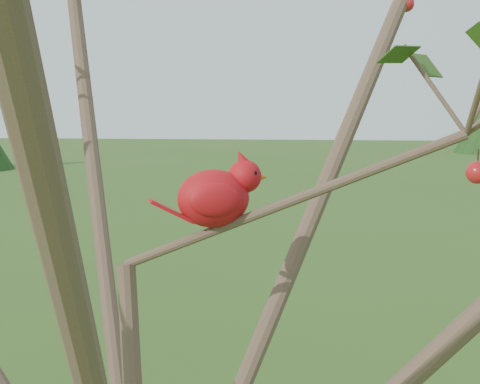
{
  "coord_description": "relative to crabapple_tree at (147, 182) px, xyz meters",
  "views": [
    {
      "loc": [
        0.29,
        -1.1,
        2.25
      ],
      "look_at": [
        0.17,
        0.1,
        2.09
      ],
      "focal_mm": 50.0,
      "sensor_mm": 36.0,
      "label": 1
    }
  ],
  "objects": [
    {
      "name": "distant_trees",
      "position": [
        -4.75,
        22.91,
        -0.67
      ],
      "size": [
        36.9,
        14.23,
        3.24
      ],
      "color": "#4A3427",
      "rests_on": "ground"
    },
    {
      "name": "crabapple_tree",
      "position": [
        0.0,
        0.0,
        0.0
      ],
      "size": [
        2.35,
        2.05,
        2.95
      ],
      "color": "#4A3427",
      "rests_on": "ground"
    },
    {
      "name": "cardinal",
      "position": [
        0.1,
        0.11,
        -0.04
      ],
      "size": [
        0.21,
        0.14,
        0.15
      ],
      "rotation": [
        0.0,
        0.0,
        0.37
      ],
      "color": "red",
      "rests_on": "ground"
    }
  ]
}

